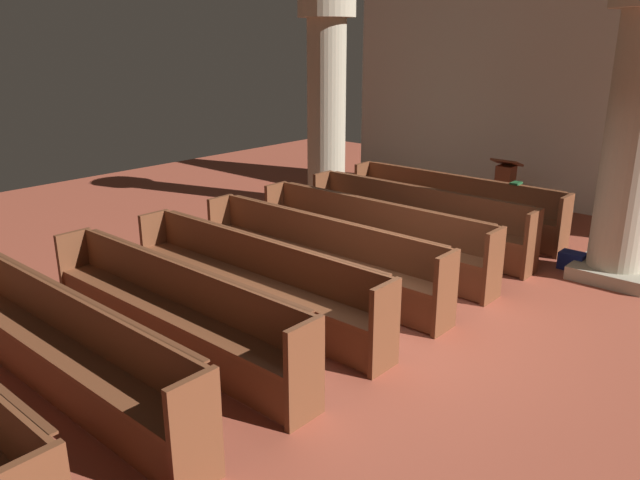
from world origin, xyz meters
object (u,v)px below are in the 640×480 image
pew_row_3 (318,252)px  pew_row_4 (253,277)px  pew_row_0 (453,202)px  pew_row_1 (415,216)px  pew_row_6 (66,346)px  hymn_book (516,183)px  pew_row_5 (171,307)px  pew_row_2 (371,233)px  pillar_aisle_side (635,134)px  lectern (504,193)px  pillar_far_side (326,103)px  kneeler_box_navy (572,261)px

pew_row_3 → pew_row_4: same height
pew_row_0 → pew_row_1: bearing=-90.0°
pew_row_6 → hymn_book: (0.98, 6.92, 0.44)m
pew_row_5 → pew_row_2: bearing=90.0°
hymn_book → pillar_aisle_side: bearing=-20.0°
lectern → hymn_book: (0.69, -1.11, 0.48)m
pew_row_2 → pew_row_3: bearing=-90.0°
pew_row_0 → hymn_book: 1.09m
pew_row_1 → pew_row_4: bearing=-90.0°
pew_row_5 → lectern: 6.92m
pillar_aisle_side → pew_row_3: bearing=-133.2°
pillar_far_side → pew_row_4: bearing=-58.5°
pew_row_0 → pew_row_4: bearing=-90.0°
pew_row_0 → pew_row_1: size_ratio=1.00×
pillar_far_side → lectern: 3.61m
pew_row_3 → hymn_book: bearing=74.6°
pew_row_1 → pew_row_4: (0.00, -3.37, 0.00)m
pew_row_2 → kneeler_box_navy: bearing=38.8°
pew_row_6 → pew_row_5: bearing=90.0°
pew_row_3 → pillar_far_side: pillar_far_side is taller
pew_row_6 → kneeler_box_navy: bearing=70.7°
pew_row_2 → pew_row_6: 4.49m
pew_row_2 → pillar_aisle_side: 3.58m
pew_row_6 → pew_row_2: bearing=90.0°
pew_row_6 → hymn_book: size_ratio=19.23×
pillar_aisle_side → pillar_far_side: 5.44m
pew_row_5 → pew_row_1: bearing=90.0°
pew_row_2 → lectern: 3.56m
pew_row_2 → pew_row_6: same height
pew_row_5 → pew_row_3: bearing=90.0°
pew_row_3 → lectern: 4.67m
pillar_far_side → pillar_aisle_side: bearing=-3.8°
pew_row_4 → pew_row_6: bearing=-90.0°
pew_row_0 → pew_row_1: same height
pew_row_4 → pew_row_6: (0.00, -2.24, 0.00)m
pew_row_3 → lectern: lectern is taller
pillar_far_side → pew_row_5: bearing=-64.0°
pew_row_3 → pew_row_2: bearing=90.0°
pew_row_3 → pew_row_5: 2.24m
pew_row_1 → pew_row_6: size_ratio=1.00×
pew_row_3 → pillar_aisle_side: size_ratio=1.01×
pillar_aisle_side → pew_row_6: bearing=-113.6°
pew_row_0 → pew_row_2: (0.00, -2.24, 0.00)m
pew_row_5 → pillar_aisle_side: pillar_aisle_side is taller
pew_row_2 → pew_row_5: (0.00, -3.37, 0.00)m
pew_row_5 → pew_row_4: bearing=90.0°
pew_row_0 → pew_row_6: (0.00, -6.73, 0.00)m
pillar_aisle_side → hymn_book: bearing=160.0°
pew_row_4 → pew_row_5: same height
pew_row_0 → pillar_aisle_side: 3.13m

